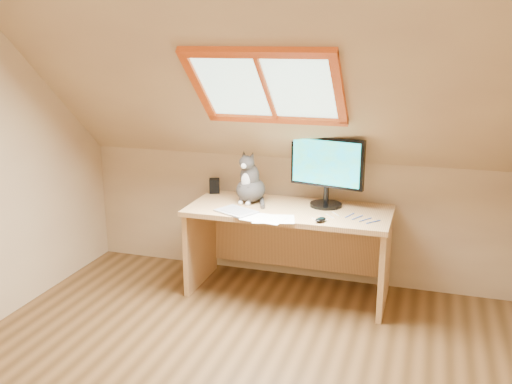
% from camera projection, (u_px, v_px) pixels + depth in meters
% --- Properties ---
extents(room_shell, '(3.52, 3.52, 2.41)m').
position_uv_depth(room_shell, '(200.00, 146.00, 2.76)').
color(room_shell, tan).
rests_on(room_shell, ground).
extents(desk, '(1.52, 0.67, 0.69)m').
position_uv_depth(desk, '(291.00, 233.00, 4.41)').
color(desk, tan).
rests_on(desk, ground).
extents(monitor, '(0.57, 0.24, 0.53)m').
position_uv_depth(monitor, '(327.00, 167.00, 4.26)').
color(monitor, black).
rests_on(monitor, desk).
extents(cat, '(0.27, 0.30, 0.41)m').
position_uv_depth(cat, '(250.00, 184.00, 4.42)').
color(cat, '#46413E').
rests_on(cat, desk).
extents(desk_speaker, '(0.10, 0.10, 0.12)m').
position_uv_depth(desk_speaker, '(214.00, 186.00, 4.71)').
color(desk_speaker, black).
rests_on(desk_speaker, desk).
extents(graphics_tablet, '(0.34, 0.31, 0.01)m').
position_uv_depth(graphics_tablet, '(236.00, 211.00, 4.19)').
color(graphics_tablet, '#B2B2B7').
rests_on(graphics_tablet, desk).
extents(mouse, '(0.09, 0.12, 0.03)m').
position_uv_depth(mouse, '(321.00, 220.00, 3.97)').
color(mouse, black).
rests_on(mouse, desk).
extents(papers, '(0.33, 0.27, 0.00)m').
position_uv_depth(papers, '(273.00, 218.00, 4.06)').
color(papers, white).
rests_on(papers, desk).
extents(cables, '(0.51, 0.26, 0.01)m').
position_uv_depth(cables, '(348.00, 218.00, 4.05)').
color(cables, silver).
rests_on(cables, desk).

